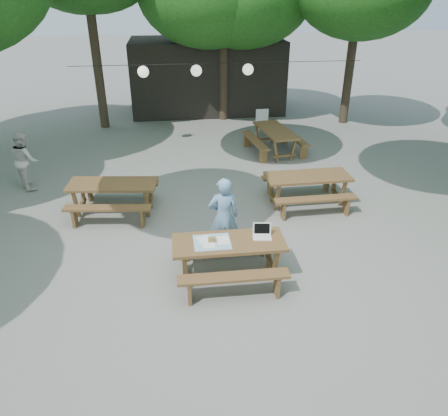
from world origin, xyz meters
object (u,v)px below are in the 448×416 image
object	(u,v)px
woman	(224,217)
second_person	(25,160)
main_picnic_table	(229,258)
picnic_table_nw	(114,197)
plastic_chair	(263,129)

from	to	relation	value
woman	second_person	distance (m)	5.96
main_picnic_table	picnic_table_nw	size ratio (longest dim) A/B	0.96
picnic_table_nw	second_person	distance (m)	2.94
picnic_table_nw	second_person	size ratio (longest dim) A/B	1.36
woman	plastic_chair	xyz separation A→B (m)	(2.24, 7.14, -0.55)
main_picnic_table	second_person	distance (m)	6.50
woman	plastic_chair	size ratio (longest dim) A/B	1.79
woman	second_person	bearing A→B (deg)	-39.78
main_picnic_table	plastic_chair	size ratio (longest dim) A/B	2.22
picnic_table_nw	woman	bearing A→B (deg)	-34.11
woman	second_person	world-z (taller)	woman
second_person	plastic_chair	distance (m)	7.74
main_picnic_table	second_person	size ratio (longest dim) A/B	1.31
woman	plastic_chair	distance (m)	7.50
picnic_table_nw	plastic_chair	size ratio (longest dim) A/B	2.31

